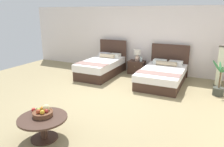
% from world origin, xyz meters
% --- Properties ---
extents(ground_plane, '(10.25, 10.07, 0.02)m').
position_xyz_m(ground_plane, '(0.00, 0.00, -0.01)').
color(ground_plane, '#95865F').
extents(wall_back, '(10.25, 0.12, 2.50)m').
position_xyz_m(wall_back, '(0.00, 3.23, 1.25)').
color(wall_back, white).
rests_on(wall_back, ground).
extents(bed_near_window, '(1.15, 2.13, 1.21)m').
position_xyz_m(bed_near_window, '(-1.14, 2.01, 0.32)').
color(bed_near_window, '#3F281F').
rests_on(bed_near_window, ground).
extents(bed_near_corner, '(1.35, 2.22, 1.16)m').
position_xyz_m(bed_near_corner, '(1.14, 2.01, 0.28)').
color(bed_near_corner, '#3F281F').
rests_on(bed_near_corner, ground).
extents(nightstand, '(0.60, 0.47, 0.50)m').
position_xyz_m(nightstand, '(-0.03, 2.76, 0.25)').
color(nightstand, '#3F281F').
rests_on(nightstand, ground).
extents(table_lamp, '(0.27, 0.27, 0.43)m').
position_xyz_m(table_lamp, '(-0.03, 2.78, 0.76)').
color(table_lamp, beige).
rests_on(table_lamp, nightstand).
extents(vase, '(0.09, 0.09, 0.18)m').
position_xyz_m(vase, '(0.14, 2.72, 0.59)').
color(vase, '#B0C1C1').
rests_on(vase, nightstand).
extents(coffee_table, '(0.89, 0.89, 0.44)m').
position_xyz_m(coffee_table, '(-0.08, -2.20, 0.32)').
color(coffee_table, '#3F281F').
rests_on(coffee_table, ground).
extents(fruit_bowl, '(0.37, 0.37, 0.20)m').
position_xyz_m(fruit_bowl, '(-0.11, -2.15, 0.51)').
color(fruit_bowl, brown).
rests_on(fruit_bowl, coffee_table).
extents(loose_apple, '(0.08, 0.08, 0.08)m').
position_xyz_m(loose_apple, '(-0.39, -2.11, 0.48)').
color(loose_apple, red).
rests_on(loose_apple, coffee_table).
extents(floor_lamp_corner, '(0.22, 0.22, 1.29)m').
position_xyz_m(floor_lamp_corner, '(2.80, 2.51, 0.64)').
color(floor_lamp_corner, '#2C2A1F').
rests_on(floor_lamp_corner, ground).
extents(potted_palm, '(0.54, 0.61, 1.01)m').
position_xyz_m(potted_palm, '(2.81, 1.64, 0.26)').
color(potted_palm, '#3D4137').
rests_on(potted_palm, ground).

